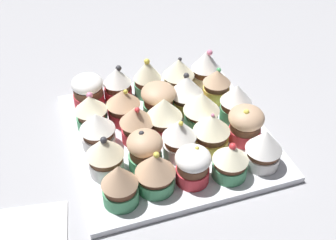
% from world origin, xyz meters
% --- Properties ---
extents(ground_plane, '(1.80, 1.80, 0.03)m').
position_xyz_m(ground_plane, '(0.00, 0.00, -0.01)').
color(ground_plane, '#9E9EA3').
extents(baking_tray, '(0.35, 0.35, 0.01)m').
position_xyz_m(baking_tray, '(0.00, 0.00, 0.01)').
color(baking_tray, silver).
rests_on(baking_tray, ground_plane).
extents(cupcake_0, '(0.06, 0.06, 0.08)m').
position_xyz_m(cupcake_0, '(-0.12, -0.13, 0.05)').
color(cupcake_0, '#4C9E6B').
rests_on(cupcake_0, baking_tray).
extents(cupcake_1, '(0.06, 0.06, 0.07)m').
position_xyz_m(cupcake_1, '(-0.06, -0.12, 0.05)').
color(cupcake_1, '#4C9E6B').
rests_on(cupcake_1, baking_tray).
extents(cupcake_2, '(0.06, 0.06, 0.07)m').
position_xyz_m(cupcake_2, '(0.00, -0.12, 0.05)').
color(cupcake_2, '#D1333D').
rests_on(cupcake_2, baking_tray).
extents(cupcake_3, '(0.06, 0.06, 0.07)m').
position_xyz_m(cupcake_3, '(0.06, -0.13, 0.04)').
color(cupcake_3, '#4C9E6B').
rests_on(cupcake_3, baking_tray).
extents(cupcake_4, '(0.06, 0.06, 0.07)m').
position_xyz_m(cupcake_4, '(0.12, -0.13, 0.05)').
color(cupcake_4, white).
rests_on(cupcake_4, baking_tray).
extents(cupcake_5, '(0.06, 0.06, 0.08)m').
position_xyz_m(cupcake_5, '(-0.13, -0.06, 0.05)').
color(cupcake_5, white).
rests_on(cupcake_5, baking_tray).
extents(cupcake_6, '(0.06, 0.06, 0.07)m').
position_xyz_m(cupcake_6, '(-0.06, -0.07, 0.05)').
color(cupcake_6, '#4C9E6B').
rests_on(cupcake_6, baking_tray).
extents(cupcake_7, '(0.06, 0.06, 0.08)m').
position_xyz_m(cupcake_7, '(-0.00, -0.06, 0.05)').
color(cupcake_7, white).
rests_on(cupcake_7, baking_tray).
extents(cupcake_8, '(0.06, 0.06, 0.07)m').
position_xyz_m(cupcake_8, '(0.06, -0.06, 0.05)').
color(cupcake_8, '#EFC651').
rests_on(cupcake_8, baking_tray).
extents(cupcake_9, '(0.06, 0.06, 0.07)m').
position_xyz_m(cupcake_9, '(0.12, -0.06, 0.05)').
color(cupcake_9, '#D1333D').
rests_on(cupcake_9, baking_tray).
extents(cupcake_10, '(0.06, 0.06, 0.07)m').
position_xyz_m(cupcake_10, '(-0.13, 0.01, 0.05)').
color(cupcake_10, white).
rests_on(cupcake_10, baking_tray).
extents(cupcake_11, '(0.06, 0.06, 0.08)m').
position_xyz_m(cupcake_11, '(-0.06, -0.00, 0.05)').
color(cupcake_11, '#D1333D').
rests_on(cupcake_11, baking_tray).
extents(cupcake_12, '(0.06, 0.06, 0.08)m').
position_xyz_m(cupcake_12, '(-0.01, 0.00, 0.05)').
color(cupcake_12, '#D1333D').
rests_on(cupcake_12, baking_tray).
extents(cupcake_13, '(0.07, 0.07, 0.07)m').
position_xyz_m(cupcake_13, '(0.06, 0.00, 0.05)').
color(cupcake_13, '#4C9E6B').
rests_on(cupcake_13, baking_tray).
extents(cupcake_14, '(0.06, 0.06, 0.08)m').
position_xyz_m(cupcake_14, '(0.13, 0.00, 0.05)').
color(cupcake_14, '#4C9E6B').
rests_on(cupcake_14, baking_tray).
extents(cupcake_15, '(0.06, 0.06, 0.07)m').
position_xyz_m(cupcake_15, '(-0.13, 0.06, 0.05)').
color(cupcake_15, '#4C9E6B').
rests_on(cupcake_15, baking_tray).
extents(cupcake_16, '(0.06, 0.06, 0.07)m').
position_xyz_m(cupcake_16, '(-0.07, 0.06, 0.05)').
color(cupcake_16, '#D1333D').
rests_on(cupcake_16, baking_tray).
extents(cupcake_17, '(0.07, 0.07, 0.07)m').
position_xyz_m(cupcake_17, '(-0.00, 0.06, 0.05)').
color(cupcake_17, '#4C9E6B').
rests_on(cupcake_17, baking_tray).
extents(cupcake_18, '(0.07, 0.07, 0.08)m').
position_xyz_m(cupcake_18, '(0.06, 0.06, 0.05)').
color(cupcake_18, '#EFC651').
rests_on(cupcake_18, baking_tray).
extents(cupcake_19, '(0.05, 0.05, 0.07)m').
position_xyz_m(cupcake_19, '(0.12, 0.07, 0.05)').
color(cupcake_19, '#EFC651').
rests_on(cupcake_19, baking_tray).
extents(cupcake_20, '(0.06, 0.06, 0.07)m').
position_xyz_m(cupcake_20, '(-0.12, 0.13, 0.05)').
color(cupcake_20, '#D1333D').
rests_on(cupcake_20, baking_tray).
extents(cupcake_21, '(0.06, 0.06, 0.07)m').
position_xyz_m(cupcake_21, '(-0.06, 0.13, 0.05)').
color(cupcake_21, '#D1333D').
rests_on(cupcake_21, baking_tray).
extents(cupcake_22, '(0.06, 0.06, 0.08)m').
position_xyz_m(cupcake_22, '(-0.00, 0.13, 0.05)').
color(cupcake_22, '#4C9E6B').
rests_on(cupcake_22, baking_tray).
extents(cupcake_23, '(0.06, 0.06, 0.07)m').
position_xyz_m(cupcake_23, '(0.06, 0.12, 0.05)').
color(cupcake_23, '#EFC651').
rests_on(cupcake_23, baking_tray).
extents(cupcake_24, '(0.06, 0.06, 0.08)m').
position_xyz_m(cupcake_24, '(0.12, 0.13, 0.05)').
color(cupcake_24, white).
rests_on(cupcake_24, baking_tray).
extents(napkin, '(0.17, 0.13, 0.01)m').
position_xyz_m(napkin, '(-0.28, -0.14, 0.00)').
color(napkin, white).
rests_on(napkin, ground_plane).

